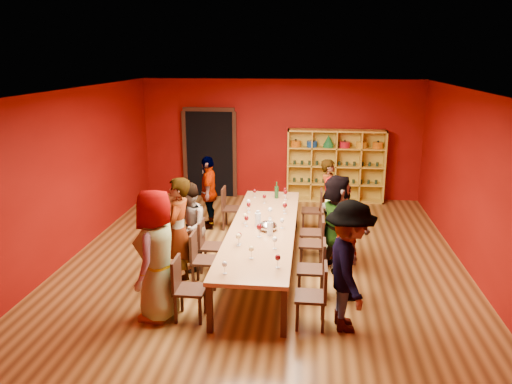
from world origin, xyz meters
TOP-DOWN VIEW (x-y plane):
  - room_shell at (0.00, 0.00)m, footprint 7.10×9.10m
  - tasting_table at (0.00, 0.00)m, footprint 1.10×4.50m
  - doorway at (-1.80, 4.43)m, footprint 1.40×0.17m
  - shelving_unit at (1.40, 4.32)m, footprint 2.40×0.40m
  - chair_person_left_0 at (-0.91, -1.84)m, footprint 0.42×0.42m
  - person_left_0 at (-1.28, -1.84)m, footprint 0.57×0.95m
  - chair_person_left_1 at (-0.91, -0.81)m, footprint 0.42×0.42m
  - person_left_1 at (-1.25, -0.81)m, footprint 0.49×0.66m
  - chair_person_left_2 at (-0.91, -0.22)m, footprint 0.42×0.42m
  - person_left_2 at (-1.23, -0.22)m, footprint 0.53×0.80m
  - chair_person_left_4 at (-0.91, 1.94)m, footprint 0.42×0.42m
  - person_left_4 at (-1.34, 1.94)m, footprint 0.52×0.95m
  - chair_person_right_0 at (0.91, -1.85)m, footprint 0.42×0.42m
  - person_right_0 at (1.32, -1.85)m, footprint 0.60×1.20m
  - chair_person_right_1 at (0.91, -0.97)m, footprint 0.42×0.42m
  - person_right_1 at (1.34, -0.97)m, footprint 0.58×0.96m
  - chair_person_right_2 at (0.91, 0.10)m, footprint 0.42×0.42m
  - person_right_2 at (1.25, 0.10)m, footprint 0.99×1.60m
  - chair_person_right_3 at (0.91, 0.65)m, footprint 0.42×0.42m
  - person_right_3 at (1.23, 0.65)m, footprint 0.40×0.74m
  - chair_person_right_4 at (0.91, 2.00)m, footprint 0.42×0.42m
  - person_right_4 at (1.17, 2.00)m, footprint 0.58×0.66m
  - wine_glass_0 at (-0.28, -0.93)m, footprint 0.08×0.08m
  - wine_glass_1 at (-0.32, -1.95)m, footprint 0.07×0.07m
  - wine_glass_2 at (0.33, 0.74)m, footprint 0.08×0.08m
  - wine_glass_3 at (-0.37, 0.95)m, footprint 0.08×0.08m
  - wine_glass_4 at (0.09, 0.45)m, footprint 0.08×0.08m
  - wine_glass_5 at (0.28, -0.99)m, footprint 0.08×0.08m
  - wine_glass_6 at (0.27, 1.97)m, footprint 0.07×0.07m
  - wine_glass_7 at (-0.28, -0.87)m, footprint 0.08×0.08m
  - wine_glass_8 at (0.33, -0.06)m, footprint 0.07×0.07m
  - wine_glass_9 at (-0.01, -0.52)m, footprint 0.09×0.09m
  - wine_glass_10 at (-0.28, -0.02)m, footprint 0.08×0.08m
  - wine_glass_11 at (-0.03, -1.40)m, footprint 0.08×0.08m
  - wine_glass_12 at (0.29, 1.69)m, footprint 0.08×0.08m
  - wine_glass_13 at (0.37, -1.67)m, footprint 0.08×0.08m
  - wine_glass_14 at (-0.34, 1.76)m, footprint 0.07×0.07m
  - wine_glass_15 at (-0.32, 0.13)m, footprint 0.07×0.07m
  - wine_glass_16 at (-0.10, 1.36)m, footprint 0.07×0.07m
  - wine_glass_17 at (0.31, 0.91)m, footprint 0.07×0.07m
  - wine_glass_18 at (-0.34, 0.76)m, footprint 0.08×0.08m
  - spittoon_bowl at (0.10, -0.18)m, footprint 0.31×0.31m
  - carafe_a at (-0.08, -0.00)m, footprint 0.14×0.14m
  - carafe_b at (0.16, -0.41)m, footprint 0.13×0.13m
  - wine_bottle at (0.11, 1.76)m, footprint 0.10×0.10m

SIDE VIEW (x-z plane):
  - chair_person_left_0 at x=-0.91m, z-range 0.05..0.94m
  - chair_person_left_1 at x=-0.91m, z-range 0.05..0.94m
  - chair_person_left_2 at x=-0.91m, z-range 0.05..0.94m
  - chair_person_left_4 at x=-0.91m, z-range 0.05..0.94m
  - chair_person_right_0 at x=0.91m, z-range 0.05..0.94m
  - chair_person_right_1 at x=0.91m, z-range 0.05..0.94m
  - chair_person_right_2 at x=0.91m, z-range 0.05..0.94m
  - chair_person_right_3 at x=0.91m, z-range 0.05..0.94m
  - chair_person_right_4 at x=0.91m, z-range 0.05..0.94m
  - tasting_table at x=0.00m, z-range 0.32..1.07m
  - person_right_3 at x=1.23m, z-range 0.00..1.51m
  - person_left_2 at x=-1.23m, z-range 0.00..1.52m
  - person_right_1 at x=1.34m, z-range 0.00..1.53m
  - person_right_4 at x=1.17m, z-range 0.00..1.53m
  - person_left_4 at x=-1.34m, z-range 0.00..1.55m
  - spittoon_bowl at x=0.10m, z-range 0.74..0.91m
  - person_right_2 at x=1.25m, z-range 0.00..1.67m
  - carafe_b at x=0.16m, z-range 0.74..1.00m
  - carafe_a at x=-0.08m, z-range 0.74..1.02m
  - wine_glass_6 at x=0.27m, z-range 0.79..0.97m
  - wine_glass_14 at x=-0.34m, z-range 0.79..0.97m
  - wine_bottle at x=0.11m, z-range 0.71..1.05m
  - wine_glass_8 at x=0.33m, z-range 0.79..0.97m
  - wine_glass_1 at x=-0.32m, z-range 0.79..0.97m
  - wine_glass_16 at x=-0.10m, z-range 0.79..0.97m
  - wine_glass_17 at x=0.31m, z-range 0.79..0.97m
  - person_left_1 at x=-1.25m, z-range 0.00..1.77m
  - wine_glass_15 at x=-0.32m, z-range 0.79..0.98m
  - wine_glass_10 at x=-0.28m, z-range 0.79..0.98m
  - wine_glass_18 at x=-0.34m, z-range 0.79..0.98m
  - wine_glass_11 at x=-0.03m, z-range 0.79..0.99m
  - wine_glass_13 at x=0.37m, z-range 0.79..0.99m
  - wine_glass_3 at x=-0.37m, z-range 0.79..0.99m
  - wine_glass_7 at x=-0.28m, z-range 0.79..0.99m
  - wine_glass_12 at x=0.29m, z-range 0.79..0.99m
  - person_right_0 at x=1.32m, z-range 0.00..1.79m
  - wine_glass_5 at x=0.28m, z-range 0.79..0.99m
  - wine_glass_0 at x=-0.28m, z-range 0.80..1.00m
  - wine_glass_4 at x=0.09m, z-range 0.80..1.00m
  - wine_glass_2 at x=0.33m, z-range 0.80..1.01m
  - wine_glass_9 at x=-0.01m, z-range 0.80..1.02m
  - person_left_0 at x=-1.28m, z-range 0.00..1.85m
  - shelving_unit at x=1.40m, z-range 0.08..1.88m
  - doorway at x=-1.80m, z-range -0.03..2.27m
  - room_shell at x=0.00m, z-range -0.02..3.02m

